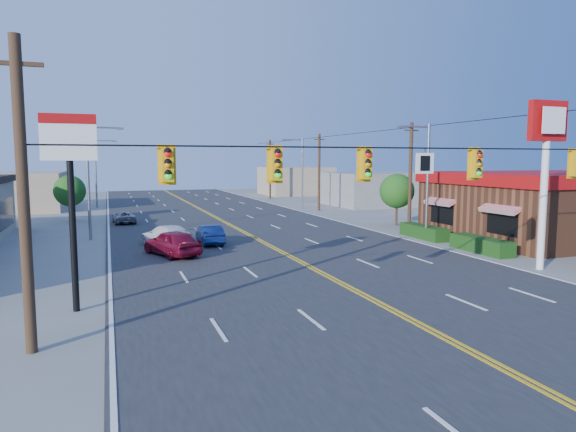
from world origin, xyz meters
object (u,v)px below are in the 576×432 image
object	(u,v)px
kfc_pylon	(546,150)
car_magenta	(172,244)
car_blue	(210,235)
car_silver	(124,218)
car_white	(167,237)
pizza_hut_sign	(70,171)
signal_span	(393,179)
kfc	(550,205)

from	to	relation	value
kfc_pylon	car_magenta	distance (m)	20.63
kfc_pylon	car_blue	xyz separation A→B (m)	(-14.50, 13.26, -5.42)
car_silver	car_white	bearing A→B (deg)	95.40
car_blue	car_white	xyz separation A→B (m)	(-2.79, -0.21, 0.07)
car_magenta	pizza_hut_sign	bearing A→B (deg)	42.71
signal_span	kfc	xyz separation A→B (m)	(20.02, 12.00, -2.51)
kfc_pylon	car_magenta	size ratio (longest dim) A/B	1.92
pizza_hut_sign	car_white	bearing A→B (deg)	70.15
car_white	car_silver	bearing A→B (deg)	-100.62
car_magenta	signal_span	bearing A→B (deg)	92.29
car_white	signal_span	bearing A→B (deg)	90.13
kfc	car_white	xyz separation A→B (m)	(-26.19, 5.05, -1.69)
car_blue	car_silver	xyz separation A→B (m)	(-5.00, 13.54, -0.09)
signal_span	kfc_pylon	size ratio (longest dim) A/B	2.86
signal_span	pizza_hut_sign	bearing A→B (deg)	159.81
car_magenta	kfc_pylon	bearing A→B (deg)	128.51
car_white	car_silver	world-z (taller)	car_white
kfc	car_white	size ratio (longest dim) A/B	3.42
kfc_pylon	pizza_hut_sign	size ratio (longest dim) A/B	1.24
car_blue	pizza_hut_sign	bearing A→B (deg)	60.44
car_white	kfc_pylon	bearing A→B (deg)	123.19
kfc	pizza_hut_sign	world-z (taller)	pizza_hut_sign
signal_span	car_white	world-z (taller)	signal_span
signal_span	kfc	distance (m)	23.47
kfc_pylon	car_white	xyz separation A→B (m)	(-17.29, 13.05, -5.35)
kfc_pylon	pizza_hut_sign	bearing A→B (deg)	180.00
car_blue	kfc_pylon	bearing A→B (deg)	137.49
signal_span	car_silver	world-z (taller)	signal_span
car_magenta	car_silver	xyz separation A→B (m)	(-2.16, 16.97, -0.22)
kfc	kfc_pylon	size ratio (longest dim) A/B	1.92
kfc	car_magenta	distance (m)	26.36
kfc	car_blue	size ratio (longest dim) A/B	4.30
kfc	car_white	bearing A→B (deg)	169.08
kfc_pylon	kfc	bearing A→B (deg)	41.95
signal_span	pizza_hut_sign	xyz separation A→B (m)	(-10.88, 4.00, 0.30)
kfc_pylon	car_blue	distance (m)	20.38
kfc	car_silver	xyz separation A→B (m)	(-28.40, 18.80, -1.85)
pizza_hut_sign	signal_span	bearing A→B (deg)	-20.19
pizza_hut_sign	car_magenta	bearing A→B (deg)	64.66
car_magenta	car_blue	bearing A→B (deg)	-151.65
car_magenta	car_white	xyz separation A→B (m)	(0.06, 3.22, -0.06)
kfc	car_silver	distance (m)	34.11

